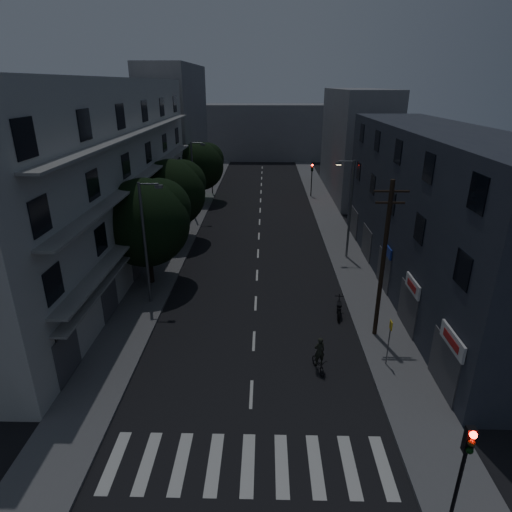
{
  "coord_description": "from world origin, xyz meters",
  "views": [
    {
      "loc": [
        0.58,
        -14.24,
        13.64
      ],
      "look_at": [
        0.0,
        12.0,
        3.0
      ],
      "focal_mm": 30.0,
      "sensor_mm": 36.0,
      "label": 1
    }
  ],
  "objects_px": {
    "traffic_signal_near": "(465,458)",
    "utility_pole": "(383,258)",
    "motorcycle": "(339,309)",
    "bus_stop_sign": "(390,335)",
    "cyclist": "(319,360)"
  },
  "relations": [
    {
      "from": "utility_pole",
      "to": "motorcycle",
      "type": "xyz_separation_m",
      "value": [
        -1.73,
        2.25,
        -4.38
      ]
    },
    {
      "from": "motorcycle",
      "to": "cyclist",
      "type": "distance_m",
      "value": 5.9
    },
    {
      "from": "utility_pole",
      "to": "motorcycle",
      "type": "distance_m",
      "value": 5.22
    },
    {
      "from": "utility_pole",
      "to": "bus_stop_sign",
      "type": "relative_size",
      "value": 3.56
    },
    {
      "from": "traffic_signal_near",
      "to": "cyclist",
      "type": "height_order",
      "value": "traffic_signal_near"
    },
    {
      "from": "traffic_signal_near",
      "to": "bus_stop_sign",
      "type": "xyz_separation_m",
      "value": [
        0.19,
        8.73,
        -1.21
      ]
    },
    {
      "from": "utility_pole",
      "to": "motorcycle",
      "type": "relative_size",
      "value": 4.69
    },
    {
      "from": "traffic_signal_near",
      "to": "bus_stop_sign",
      "type": "bearing_deg",
      "value": 88.74
    },
    {
      "from": "bus_stop_sign",
      "to": "cyclist",
      "type": "relative_size",
      "value": 1.3
    },
    {
      "from": "traffic_signal_near",
      "to": "utility_pole",
      "type": "height_order",
      "value": "utility_pole"
    },
    {
      "from": "bus_stop_sign",
      "to": "cyclist",
      "type": "height_order",
      "value": "bus_stop_sign"
    },
    {
      "from": "traffic_signal_near",
      "to": "bus_stop_sign",
      "type": "distance_m",
      "value": 8.82
    },
    {
      "from": "traffic_signal_near",
      "to": "utility_pole",
      "type": "xyz_separation_m",
      "value": [
        0.28,
        11.62,
        1.77
      ]
    },
    {
      "from": "bus_stop_sign",
      "to": "motorcycle",
      "type": "bearing_deg",
      "value": 107.69
    },
    {
      "from": "motorcycle",
      "to": "traffic_signal_near",
      "type": "bearing_deg",
      "value": -75.66
    }
  ]
}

